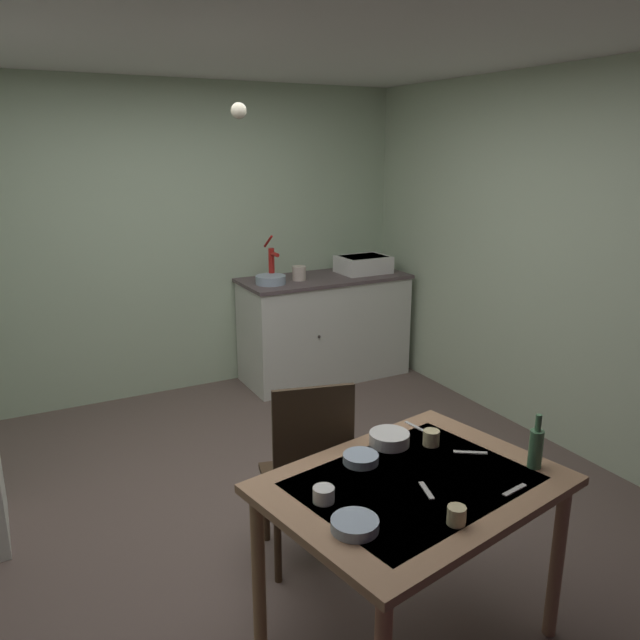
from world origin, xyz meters
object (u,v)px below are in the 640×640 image
mixing_bowl_counter (271,280)px  chair_far_side (308,473)px  hand_pump (272,261)px  teacup_cream (324,495)px  sink_basin (363,264)px  dining_table (413,502)px  serving_bowl_wide (361,458)px  glass_bottle (536,447)px

mixing_bowl_counter → chair_far_side: (-0.79, -2.24, -0.45)m
hand_pump → teacup_cream: size_ratio=4.81×
sink_basin → dining_table: bearing=-118.3°
mixing_bowl_counter → chair_far_side: 2.42m
serving_bowl_wide → glass_bottle: 0.71m
hand_pump → teacup_cream: 3.15m
hand_pump → chair_far_side: (-0.85, -2.34, -0.58)m
sink_basin → serving_bowl_wide: sink_basin is taller
mixing_bowl_counter → serving_bowl_wide: size_ratio=1.67×
dining_table → serving_bowl_wide: bearing=116.3°
mixing_bowl_counter → dining_table: 2.97m
sink_basin → dining_table: sink_basin is taller
glass_bottle → chair_far_side: bearing=129.5°
mixing_bowl_counter → serving_bowl_wide: mixing_bowl_counter is taller
teacup_cream → mixing_bowl_counter: bearing=70.1°
dining_table → chair_far_side: (-0.14, 0.64, -0.15)m
serving_bowl_wide → hand_pump: bearing=73.6°
teacup_cream → serving_bowl_wide: bearing=34.1°
hand_pump → glass_bottle: (-0.20, -3.12, -0.25)m
hand_pump → mixing_bowl_counter: 0.17m
serving_bowl_wide → teacup_cream: (-0.27, -0.19, 0.01)m
hand_pump → dining_table: size_ratio=0.31×
sink_basin → chair_far_side: (-1.72, -2.29, -0.49)m
serving_bowl_wide → glass_bottle: glass_bottle is taller
dining_table → chair_far_side: size_ratio=1.28×
chair_far_side → serving_bowl_wide: size_ratio=6.65×
chair_far_side → glass_bottle: chair_far_side is taller
serving_bowl_wide → sink_basin: bearing=58.1°
hand_pump → chair_far_side: 2.55m
sink_basin → chair_far_side: bearing=-126.9°
chair_far_side → dining_table: bearing=-77.3°
mixing_bowl_counter → hand_pump: bearing=60.4°
hand_pump → teacup_cream: (-1.09, -2.94, -0.31)m
serving_bowl_wide → dining_table: bearing=-63.7°
sink_basin → dining_table: size_ratio=0.35×
hand_pump → glass_bottle: hand_pump is taller
sink_basin → teacup_cream: 3.51m
serving_bowl_wide → glass_bottle: size_ratio=0.65×
chair_far_side → glass_bottle: bearing=-50.5°
mixing_bowl_counter → teacup_cream: 3.03m
sink_basin → glass_bottle: sink_basin is taller
dining_table → teacup_cream: bearing=174.6°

